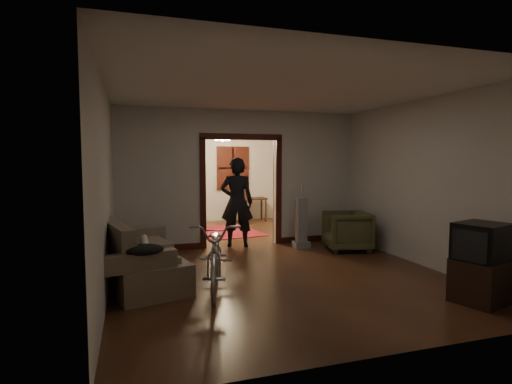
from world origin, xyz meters
name	(u,v)px	position (x,y,z in m)	size (l,w,h in m)	color
floor	(251,253)	(0.00, 0.00, 0.00)	(5.00, 8.50, 0.01)	#331B10
ceiling	(251,106)	(0.00, 0.00, 2.80)	(5.00, 8.50, 0.01)	white
wall_back	(209,173)	(0.00, 4.25, 1.40)	(5.00, 0.02, 2.80)	beige
wall_left	(111,182)	(-2.50, 0.00, 1.40)	(0.02, 8.50, 2.80)	beige
wall_right	(366,179)	(2.50, 0.00, 1.40)	(0.02, 8.50, 2.80)	beige
partition_wall	(241,179)	(0.00, 0.75, 1.40)	(5.00, 0.14, 2.80)	beige
door_casing	(241,193)	(0.00, 0.75, 1.10)	(1.74, 0.20, 2.32)	#33110B
far_window	(233,168)	(0.70, 4.21, 1.55)	(0.98, 0.06, 1.28)	black
chandelier	(222,137)	(0.00, 2.50, 2.35)	(0.24, 0.24, 0.24)	#FFE0A5
light_switch	(289,185)	(1.05, 0.68, 1.25)	(0.08, 0.01, 0.12)	silver
sofa	(139,251)	(-2.10, -1.29, 0.47)	(0.91, 2.03, 0.93)	brown
rolled_paper	(145,242)	(-2.00, -0.99, 0.53)	(0.10, 0.10, 0.79)	beige
jacket	(144,250)	(-2.05, -2.20, 0.68)	(0.49, 0.36, 0.14)	black
bicycle	(216,254)	(-1.07, -1.88, 0.49)	(0.64, 1.85, 0.97)	silver
armchair	(347,231)	(1.87, -0.34, 0.39)	(0.83, 0.85, 0.77)	#494729
tv_stand	(480,281)	(1.97, -3.42, 0.27)	(0.60, 0.54, 0.54)	black
crt_tv	(482,243)	(1.97, -3.42, 0.75)	(0.58, 0.52, 0.50)	black
vacuum	(301,222)	(1.11, 0.15, 0.52)	(0.32, 0.25, 1.03)	gray
person	(237,202)	(-0.11, 0.65, 0.92)	(0.67, 0.44, 1.84)	black
oriental_rug	(227,232)	(0.08, 2.35, 0.01)	(1.42, 1.86, 0.01)	maroon
locker	(168,189)	(-1.23, 3.76, 1.00)	(1.00, 0.56, 2.00)	#20301D
globe	(167,154)	(-1.23, 3.76, 1.94)	(0.27, 0.27, 0.27)	#1E5972
desk	(250,210)	(1.14, 3.87, 0.33)	(0.90, 0.51, 0.67)	black
desk_chair	(237,207)	(0.63, 3.43, 0.48)	(0.42, 0.42, 0.95)	black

